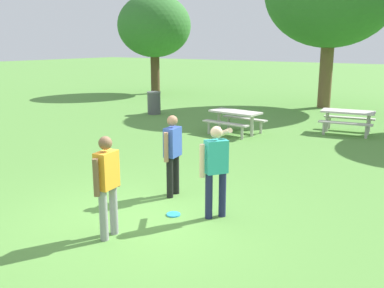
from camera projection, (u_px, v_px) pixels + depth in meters
name	position (u px, v px, depth m)	size (l,w,h in m)	color
ground_plane	(140.00, 220.00, 7.49)	(120.00, 120.00, 0.00)	#568E3D
person_thrower	(107.00, 180.00, 6.63)	(0.27, 0.60, 1.64)	gray
person_catcher	(173.00, 150.00, 8.48)	(0.27, 0.60, 1.64)	black
person_bystander	(216.00, 165.00, 7.41)	(0.54, 0.83, 1.64)	#1E234C
frisbee	(173.00, 214.00, 7.70)	(0.25, 0.25, 0.03)	#2D9EDB
picnic_table_near	(235.00, 117.00, 14.42)	(1.82, 1.56, 0.77)	beige
picnic_table_far	(348.00, 117.00, 14.50)	(1.89, 1.65, 0.77)	beige
trash_can_beside_table	(154.00, 103.00, 18.42)	(0.59, 0.59, 0.96)	#515156
tree_tall_left	(154.00, 26.00, 25.03)	(4.27, 4.27, 5.77)	#4C3823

